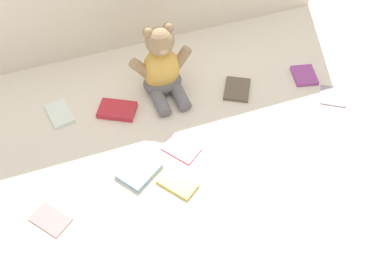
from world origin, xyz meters
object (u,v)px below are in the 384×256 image
(book_case_2, at_px, (117,110))
(book_case_3, at_px, (333,96))
(book_case_4, at_px, (304,75))
(book_case_8, at_px, (60,114))
(book_case_0, at_px, (50,219))
(teddy_bear, at_px, (162,68))
(book_case_5, at_px, (237,89))
(book_case_6, at_px, (177,183))
(book_case_7, at_px, (139,170))
(book_case_1, at_px, (181,148))

(book_case_2, xyz_separation_m, book_case_3, (0.76, -0.19, -0.01))
(book_case_4, distance_m, book_case_8, 0.91)
(book_case_0, bearing_deg, teddy_bear, 2.51)
(teddy_bear, distance_m, book_case_5, 0.29)
(book_case_4, height_order, book_case_6, book_case_4)
(book_case_7, bearing_deg, book_case_0, -109.77)
(book_case_4, relative_size, book_case_6, 0.86)
(book_case_0, distance_m, book_case_2, 0.46)
(book_case_0, xyz_separation_m, book_case_6, (0.39, -0.01, 0.00))
(book_case_0, height_order, book_case_2, book_case_2)
(teddy_bear, bearing_deg, book_case_0, -140.86)
(teddy_bear, height_order, book_case_2, teddy_bear)
(book_case_2, relative_size, book_case_3, 1.33)
(book_case_3, bearing_deg, book_case_1, -143.86)
(book_case_3, distance_m, book_case_7, 0.76)
(book_case_5, height_order, book_case_7, book_case_7)
(teddy_bear, distance_m, book_case_6, 0.44)
(book_case_0, bearing_deg, book_case_7, -23.11)
(book_case_0, relative_size, book_case_1, 1.00)
(book_case_1, xyz_separation_m, book_case_6, (-0.06, -0.13, 0.00))
(book_case_4, height_order, book_case_8, same)
(book_case_1, relative_size, book_case_6, 0.96)
(book_case_7, bearing_deg, book_case_5, 82.97)
(book_case_6, bearing_deg, book_case_2, 70.29)
(book_case_3, xyz_separation_m, book_case_6, (-0.66, -0.17, 0.00))
(book_case_0, height_order, book_case_3, same)
(book_case_6, bearing_deg, book_case_3, -21.17)
(book_case_7, bearing_deg, teddy_bear, 116.11)
(book_case_2, distance_m, book_case_6, 0.38)
(teddy_bear, distance_m, book_case_0, 0.64)
(book_case_1, xyz_separation_m, book_case_5, (0.28, 0.19, 0.00))
(book_case_2, height_order, book_case_4, book_case_2)
(book_case_0, distance_m, book_case_5, 0.79)
(book_case_1, bearing_deg, book_case_0, 159.33)
(book_case_1, relative_size, book_case_3, 1.19)
(teddy_bear, distance_m, book_case_2, 0.22)
(book_case_2, height_order, book_case_5, book_case_2)
(book_case_1, distance_m, book_case_7, 0.16)
(book_case_1, xyz_separation_m, book_case_8, (-0.35, 0.29, 0.00))
(book_case_0, distance_m, book_case_3, 1.06)
(book_case_0, relative_size, book_case_3, 1.18)
(book_case_2, bearing_deg, book_case_5, -67.18)
(book_case_4, distance_m, book_case_7, 0.74)
(book_case_1, relative_size, book_case_7, 0.92)
(book_case_4, height_order, book_case_7, book_case_7)
(book_case_3, distance_m, book_case_5, 0.35)
(book_case_0, height_order, book_case_4, book_case_4)
(book_case_7, height_order, book_case_8, book_case_7)
(book_case_8, bearing_deg, book_case_2, 154.75)
(book_case_4, height_order, book_case_5, same)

